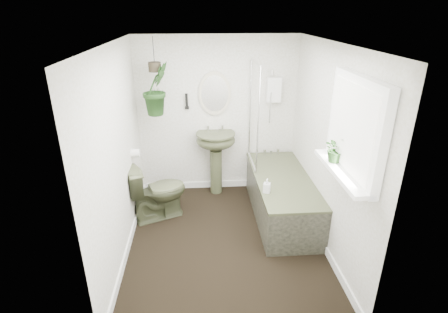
{
  "coord_description": "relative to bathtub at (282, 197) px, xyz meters",
  "views": [
    {
      "loc": [
        -0.28,
        -3.51,
        2.62
      ],
      "look_at": [
        0.0,
        0.15,
        1.05
      ],
      "focal_mm": 28.0,
      "sensor_mm": 36.0,
      "label": 1
    }
  ],
  "objects": [
    {
      "name": "floor",
      "position": [
        -0.8,
        -0.5,
        -0.3
      ],
      "size": [
        2.3,
        2.8,
        0.02
      ],
      "primitive_type": "cube",
      "color": "black",
      "rests_on": "ground"
    },
    {
      "name": "ceiling",
      "position": [
        -0.8,
        -0.5,
        2.02
      ],
      "size": [
        2.3,
        2.8,
        0.02
      ],
      "primitive_type": "cube",
      "color": "white",
      "rests_on": "ground"
    },
    {
      "name": "wall_back",
      "position": [
        -0.8,
        0.91,
        0.86
      ],
      "size": [
        2.3,
        0.02,
        2.3
      ],
      "primitive_type": "cube",
      "color": "white",
      "rests_on": "ground"
    },
    {
      "name": "wall_front",
      "position": [
        -0.8,
        -1.91,
        0.86
      ],
      "size": [
        2.3,
        0.02,
        2.3
      ],
      "primitive_type": "cube",
      "color": "white",
      "rests_on": "ground"
    },
    {
      "name": "wall_left",
      "position": [
        -1.96,
        -0.5,
        0.86
      ],
      "size": [
        0.02,
        2.8,
        2.3
      ],
      "primitive_type": "cube",
      "color": "white",
      "rests_on": "ground"
    },
    {
      "name": "wall_right",
      "position": [
        0.36,
        -0.5,
        0.86
      ],
      "size": [
        0.02,
        2.8,
        2.3
      ],
      "primitive_type": "cube",
      "color": "white",
      "rests_on": "ground"
    },
    {
      "name": "skirting",
      "position": [
        -0.8,
        -0.5,
        -0.24
      ],
      "size": [
        2.3,
        2.8,
        0.1
      ],
      "primitive_type": "cube",
      "color": "white",
      "rests_on": "floor"
    },
    {
      "name": "bathtub",
      "position": [
        0.0,
        0.0,
        0.0
      ],
      "size": [
        0.72,
        1.72,
        0.58
      ],
      "primitive_type": null,
      "color": "#41472D",
      "rests_on": "floor"
    },
    {
      "name": "bath_screen",
      "position": [
        -0.33,
        0.49,
        0.99
      ],
      "size": [
        0.04,
        0.72,
        1.4
      ],
      "primitive_type": null,
      "color": "silver",
      "rests_on": "bathtub"
    },
    {
      "name": "shower_box",
      "position": [
        0.0,
        0.84,
        1.26
      ],
      "size": [
        0.2,
        0.1,
        0.35
      ],
      "primitive_type": "cube",
      "color": "white",
      "rests_on": "wall_back"
    },
    {
      "name": "oval_mirror",
      "position": [
        -0.84,
        0.87,
        1.21
      ],
      "size": [
        0.46,
        0.03,
        0.62
      ],
      "primitive_type": "ellipsoid",
      "color": "beige",
      "rests_on": "wall_back"
    },
    {
      "name": "wall_sconce",
      "position": [
        -1.24,
        0.86,
        1.11
      ],
      "size": [
        0.04,
        0.04,
        0.22
      ],
      "primitive_type": "cylinder",
      "color": "black",
      "rests_on": "wall_back"
    },
    {
      "name": "toilet_roll_holder",
      "position": [
        -1.9,
        0.2,
        0.61
      ],
      "size": [
        0.11,
        0.11,
        0.11
      ],
      "primitive_type": "cylinder",
      "rotation": [
        0.0,
        1.57,
        0.0
      ],
      "color": "white",
      "rests_on": "wall_left"
    },
    {
      "name": "window_recess",
      "position": [
        0.29,
        -1.2,
        1.36
      ],
      "size": [
        0.08,
        1.0,
        0.9
      ],
      "primitive_type": "cube",
      "color": "white",
      "rests_on": "wall_right"
    },
    {
      "name": "window_sill",
      "position": [
        0.22,
        -1.2,
        0.94
      ],
      "size": [
        0.18,
        1.0,
        0.04
      ],
      "primitive_type": "cube",
      "color": "white",
      "rests_on": "wall_right"
    },
    {
      "name": "window_blinds",
      "position": [
        0.24,
        -1.2,
        1.36
      ],
      "size": [
        0.01,
        0.86,
        0.76
      ],
      "primitive_type": "cube",
      "color": "white",
      "rests_on": "wall_right"
    },
    {
      "name": "toilet",
      "position": [
        -1.65,
        0.11,
        0.1
      ],
      "size": [
        0.86,
        0.69,
        0.77
      ],
      "primitive_type": "imported",
      "rotation": [
        0.0,
        0.0,
        1.96
      ],
      "color": "#41472D",
      "rests_on": "floor"
    },
    {
      "name": "pedestal_sink",
      "position": [
        -0.84,
        0.74,
        0.19
      ],
      "size": [
        0.59,
        0.51,
        0.97
      ],
      "primitive_type": null,
      "rotation": [
        0.0,
        0.0,
        0.04
      ],
      "color": "#41472D",
      "rests_on": "floor"
    },
    {
      "name": "sill_plant",
      "position": [
        0.22,
        -1.02,
        1.09
      ],
      "size": [
        0.27,
        0.25,
        0.26
      ],
      "primitive_type": "imported",
      "rotation": [
        0.0,
        0.0,
        0.24
      ],
      "color": "black",
      "rests_on": "window_sill"
    },
    {
      "name": "hanging_plant",
      "position": [
        -1.61,
        0.54,
        1.36
      ],
      "size": [
        0.48,
        0.48,
        0.68
      ],
      "primitive_type": "imported",
      "rotation": [
        0.0,
        0.0,
        0.76
      ],
      "color": "black",
      "rests_on": "ceiling"
    },
    {
      "name": "soap_bottle",
      "position": [
        -0.29,
        -0.38,
        0.38
      ],
      "size": [
        0.1,
        0.1,
        0.18
      ],
      "primitive_type": "imported",
      "rotation": [
        0.0,
        0.0,
        -0.36
      ],
      "color": "#312C2D",
      "rests_on": "bathtub"
    },
    {
      "name": "hanging_pot",
      "position": [
        -1.61,
        0.54,
        1.64
      ],
      "size": [
        0.16,
        0.16,
        0.12
      ],
      "primitive_type": "cylinder",
      "color": "black",
      "rests_on": "ceiling"
    }
  ]
}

